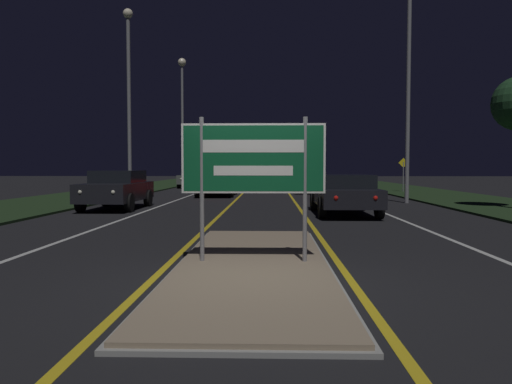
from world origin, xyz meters
TOP-DOWN VIEW (x-y plane):
  - ground_plane at (0.00, 0.00)m, footprint 160.00×160.00m
  - median_island at (0.00, 0.90)m, footprint 2.40×7.51m
  - verge_left at (-9.50, 20.00)m, footprint 5.00×100.00m
  - verge_right at (9.50, 20.00)m, footprint 5.00×100.00m
  - centre_line_yellow_left at (-1.39, 25.00)m, footprint 0.12×70.00m
  - centre_line_yellow_right at (1.39, 25.00)m, footprint 0.12×70.00m
  - lane_line_white_left at (-4.20, 25.00)m, footprint 0.12×70.00m
  - lane_line_white_right at (4.20, 25.00)m, footprint 0.12×70.00m
  - edge_line_white_left at (-7.20, 25.00)m, footprint 0.10×70.00m
  - edge_line_white_right at (7.20, 25.00)m, footprint 0.10×70.00m
  - highway_sign at (0.00, 0.90)m, footprint 2.25×0.07m
  - streetlight_left_near at (-6.61, 17.33)m, footprint 0.47×0.47m
  - streetlight_left_far at (-6.24, 30.01)m, footprint 0.60×0.60m
  - streetlight_right_near at (6.28, 15.19)m, footprint 0.61×0.61m
  - car_receding_0 at (2.74, 9.82)m, footprint 1.97×4.81m
  - car_receding_1 at (2.68, 23.64)m, footprint 1.98×4.20m
  - car_receding_2 at (2.50, 32.83)m, footprint 1.98×4.17m
  - car_receding_3 at (2.58, 46.38)m, footprint 2.01×4.47m
  - car_approaching_0 at (-5.53, 11.77)m, footprint 1.94×4.40m
  - car_approaching_1 at (-2.64, 20.42)m, footprint 2.01×4.74m
  - car_approaching_2 at (-5.65, 31.31)m, footprint 1.96×4.33m
  - warning_sign at (8.45, 24.00)m, footprint 0.60×0.06m

SIDE VIEW (x-z plane):
  - ground_plane at x=0.00m, z-range 0.00..0.00m
  - centre_line_yellow_left at x=-1.39m, z-range 0.00..0.01m
  - centre_line_yellow_right at x=1.39m, z-range 0.00..0.01m
  - lane_line_white_left at x=-4.20m, z-range 0.00..0.01m
  - lane_line_white_right at x=4.20m, z-range 0.00..0.01m
  - edge_line_white_left at x=-7.20m, z-range 0.00..0.01m
  - edge_line_white_right at x=7.20m, z-range 0.00..0.01m
  - verge_left at x=-9.50m, z-range 0.00..0.08m
  - verge_right at x=9.50m, z-range 0.00..0.08m
  - median_island at x=0.00m, z-range -0.01..0.09m
  - car_receding_0 at x=2.74m, z-range 0.06..1.40m
  - car_approaching_1 at x=-2.64m, z-range 0.03..1.45m
  - car_receding_2 at x=2.50m, z-range 0.05..1.45m
  - car_receding_1 at x=2.68m, z-range 0.05..1.46m
  - car_approaching_0 at x=-5.53m, z-range 0.05..1.50m
  - car_approaching_2 at x=-5.65m, z-range 0.03..1.52m
  - car_receding_3 at x=2.58m, z-range 0.04..1.53m
  - warning_sign at x=8.45m, z-range 0.30..2.37m
  - highway_sign at x=0.00m, z-range 0.52..2.78m
  - streetlight_left_near at x=-6.61m, z-range 1.04..10.26m
  - streetlight_left_far at x=-6.24m, z-range 1.76..11.35m
  - streetlight_right_near at x=6.28m, z-range 1.88..11.94m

